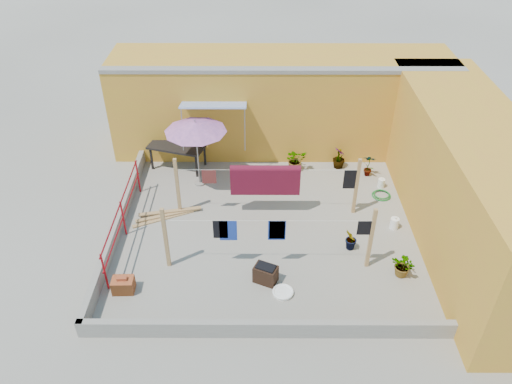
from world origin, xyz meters
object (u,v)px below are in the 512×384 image
outdoor_table (177,147)px  white_basin (283,292)px  water_jug_a (394,223)px  patio_umbrella (195,127)px  green_hose (381,195)px  brick_stack (123,285)px  plant_back_a (295,160)px  brazier (266,274)px  water_jug_b (381,183)px

outdoor_table → white_basin: outdoor_table is taller
white_basin → water_jug_a: size_ratio=1.37×
patio_umbrella → outdoor_table: (-0.77, 0.97, -1.24)m
patio_umbrella → white_basin: bearing=-62.2°
patio_umbrella → white_basin: (2.42, -4.59, -1.94)m
patio_umbrella → outdoor_table: patio_umbrella is taller
patio_umbrella → green_hose: bearing=-6.5°
patio_umbrella → brick_stack: (-1.38, -4.51, -1.80)m
patio_umbrella → plant_back_a: (3.03, 0.83, -1.62)m
white_basin → plant_back_a: (0.61, 5.42, 0.32)m
outdoor_table → plant_back_a: 3.82m
brazier → water_jug_a: brazier is taller
plant_back_a → water_jug_b: bearing=-20.9°
brazier → water_jug_a: size_ratio=1.73×
water_jug_a → green_hose: bearing=91.4°
water_jug_b → green_hose: bearing=-99.0°
water_jug_a → water_jug_b: bearing=88.9°
brick_stack → water_jug_b: brick_stack is taller
water_jug_a → plant_back_a: plant_back_a is taller
water_jug_b → brick_stack: bearing=-148.2°
water_jug_a → green_hose: water_jug_a is taller
outdoor_table → brazier: (2.78, -5.15, -0.51)m
patio_umbrella → green_hose: size_ratio=4.07×
patio_umbrella → outdoor_table: size_ratio=1.19×
white_basin → green_hose: size_ratio=0.89×
plant_back_a → brick_stack: bearing=-129.5°
outdoor_table → plant_back_a: outdoor_table is taller
white_basin → plant_back_a: bearing=83.6°
white_basin → water_jug_a: bearing=37.7°
outdoor_table → white_basin: bearing=-60.2°
brick_stack → plant_back_a: plant_back_a is taller
patio_umbrella → water_jug_a: size_ratio=6.24×
water_jug_b → plant_back_a: (-2.60, 0.99, 0.22)m
patio_umbrella → outdoor_table: 1.75m
brick_stack → water_jug_a: brick_stack is taller
brick_stack → plant_back_a: bearing=50.5°
patio_umbrella → white_basin: patio_umbrella is taller
outdoor_table → water_jug_b: outdoor_table is taller
green_hose → plant_back_a: (-2.52, 1.47, 0.33)m
water_jug_a → white_basin: bearing=-142.3°
brazier → green_hose: 5.01m
patio_umbrella → plant_back_a: patio_umbrella is taller
brazier → brick_stack: bearing=-174.4°
patio_umbrella → brazier: 4.95m
patio_umbrella → brazier: bearing=-64.3°
brazier → water_jug_b: (3.62, 4.01, -0.09)m
white_basin → green_hose: 5.05m
brazier → green_hose: (3.54, 3.54, -0.20)m
patio_umbrella → water_jug_b: (5.63, -0.16, -1.84)m
brick_stack → water_jug_b: (7.01, 4.35, -0.04)m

